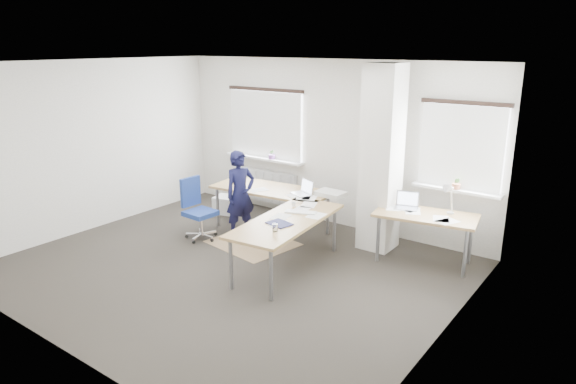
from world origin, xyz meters
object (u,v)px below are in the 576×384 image
Objects in this scene: desk_side at (426,217)px; person at (240,195)px; desk_main at (282,205)px; task_chair at (199,222)px.

desk_side is 2.90m from person.
desk_main is 1.78× the size of desk_side.
desk_side reaches higher than task_chair.
person is at bearing 173.98° from desk_main.
task_chair is at bearing 152.45° from person.
desk_side reaches higher than desk_main.
task_chair is at bearing -169.15° from desk_side.
person reaches higher than task_chair.
desk_main is 2.10m from desk_side.
desk_main is 1.87× the size of person.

